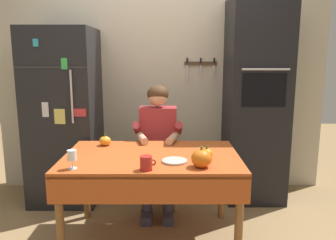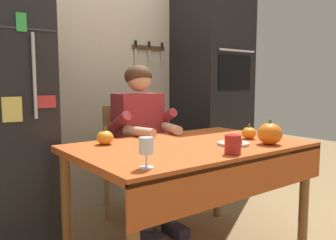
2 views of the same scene
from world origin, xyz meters
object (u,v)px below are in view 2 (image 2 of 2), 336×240
at_px(wine_glass, 146,147).
at_px(seated_person, 143,133).
at_px(dining_table, 192,158).
at_px(serving_tray, 233,144).
at_px(pumpkin_large, 105,138).
at_px(wall_oven, 211,89).
at_px(coffee_mug, 233,145).
at_px(chair_behind_person, 131,158).
at_px(pumpkin_small, 270,134).
at_px(pumpkin_medium, 249,133).

bearing_deg(wine_glass, seated_person, 58.14).
bearing_deg(dining_table, serving_tray, -42.46).
distance_m(pumpkin_large, serving_tray, 0.77).
relative_size(wall_oven, coffee_mug, 18.53).
distance_m(chair_behind_person, pumpkin_large, 0.72).
distance_m(chair_behind_person, pumpkin_small, 1.17).
relative_size(chair_behind_person, seated_person, 0.75).
xyz_separation_m(chair_behind_person, serving_tray, (0.15, -0.96, 0.24)).
xyz_separation_m(seated_person, wine_glass, (-0.58, -0.93, 0.10)).
distance_m(pumpkin_medium, serving_tray, 0.27).
distance_m(dining_table, seated_person, 0.61).
bearing_deg(chair_behind_person, dining_table, -92.48).
bearing_deg(wall_oven, coffee_mug, -130.09).
bearing_deg(pumpkin_large, dining_table, -35.96).
relative_size(dining_table, pumpkin_medium, 13.87).
height_order(chair_behind_person, coffee_mug, chair_behind_person).
bearing_deg(pumpkin_large, seated_person, 32.67).
bearing_deg(serving_tray, wine_glass, -167.93).
bearing_deg(pumpkin_small, dining_table, 142.46).
relative_size(pumpkin_medium, serving_tray, 0.53).
bearing_deg(pumpkin_small, pumpkin_medium, 73.91).
distance_m(chair_behind_person, pumpkin_medium, 0.99).
bearing_deg(pumpkin_large, pumpkin_medium, -24.11).
relative_size(chair_behind_person, coffee_mug, 8.21).
relative_size(wall_oven, wine_glass, 15.28).
height_order(dining_table, pumpkin_large, pumpkin_large).
height_order(pumpkin_large, pumpkin_medium, pumpkin_large).
height_order(pumpkin_large, pumpkin_small, pumpkin_small).
bearing_deg(dining_table, pumpkin_small, -37.54).
height_order(seated_person, pumpkin_medium, seated_person).
bearing_deg(wall_oven, wine_glass, -141.96).
relative_size(chair_behind_person, wine_glass, 6.77).
distance_m(seated_person, pumpkin_large, 0.55).
bearing_deg(seated_person, pumpkin_large, -147.33).
bearing_deg(pumpkin_large, pumpkin_small, -36.70).
height_order(coffee_mug, wine_glass, wine_glass).
bearing_deg(pumpkin_medium, wall_oven, 58.23).
distance_m(seated_person, pumpkin_small, 0.95).
distance_m(wall_oven, pumpkin_medium, 1.20).
distance_m(pumpkin_large, pumpkin_small, 0.99).
xyz_separation_m(chair_behind_person, pumpkin_medium, (0.40, -0.87, 0.27)).
bearing_deg(seated_person, dining_table, -93.25).
bearing_deg(pumpkin_medium, chair_behind_person, 114.63).
bearing_deg(chair_behind_person, pumpkin_small, -72.64).
xyz_separation_m(wine_glass, pumpkin_medium, (0.97, 0.25, -0.05)).
bearing_deg(serving_tray, seated_person, 100.90).
height_order(wall_oven, pumpkin_large, wall_oven).
height_order(pumpkin_small, serving_tray, pumpkin_small).
xyz_separation_m(seated_person, coffee_mug, (-0.05, -0.95, 0.05)).
distance_m(wall_oven, seated_person, 1.11).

